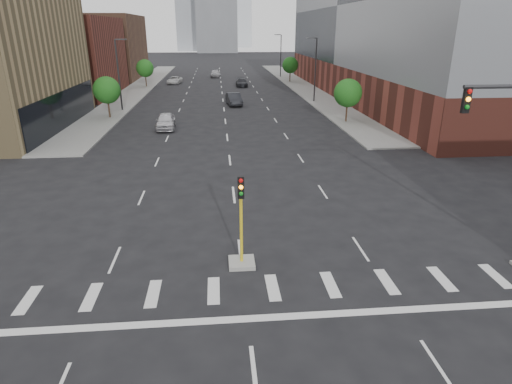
{
  "coord_description": "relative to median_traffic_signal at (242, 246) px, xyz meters",
  "views": [
    {
      "loc": [
        -0.9,
        -8.37,
        10.29
      ],
      "look_at": [
        0.93,
        11.86,
        2.5
      ],
      "focal_mm": 30.0,
      "sensor_mm": 36.0,
      "label": 1
    }
  ],
  "objects": [
    {
      "name": "tree_left_far",
      "position": [
        -14.0,
        66.03,
        2.42
      ],
      "size": [
        3.2,
        3.2,
        4.85
      ],
      "color": "#382619",
      "rests_on": "ground"
    },
    {
      "name": "tree_right_near",
      "position": [
        14.0,
        31.03,
        2.42
      ],
      "size": [
        3.2,
        3.2,
        4.85
      ],
      "color": "#382619",
      "rests_on": "ground"
    },
    {
      "name": "building_left_far_a",
      "position": [
        -27.5,
        57.03,
        5.03
      ],
      "size": [
        20.0,
        22.0,
        12.0
      ],
      "primitive_type": "cube",
      "color": "brown",
      "rests_on": "ground"
    },
    {
      "name": "sidewalk_left_far",
      "position": [
        -15.0,
        65.03,
        -0.9
      ],
      "size": [
        5.0,
        92.0,
        0.15
      ],
      "primitive_type": "cube",
      "color": "gray",
      "rests_on": "ground"
    },
    {
      "name": "car_distant",
      "position": [
        -1.08,
        82.27,
        -0.14
      ],
      "size": [
        2.21,
        5.01,
        1.68
      ],
      "primitive_type": "imported",
      "rotation": [
        0.0,
        0.0,
        -0.05
      ],
      "color": "#B0AFB3",
      "rests_on": "ground"
    },
    {
      "name": "car_far_left",
      "position": [
        -9.17,
        70.81,
        -0.28
      ],
      "size": [
        2.97,
        5.23,
        1.38
      ],
      "primitive_type": "imported",
      "rotation": [
        0.0,
        0.0,
        -0.14
      ],
      "color": "silver",
      "rests_on": "ground"
    },
    {
      "name": "tree_right_far",
      "position": [
        14.0,
        71.03,
        2.42
      ],
      "size": [
        3.2,
        3.2,
        4.85
      ],
      "color": "#382619",
      "rests_on": "ground"
    },
    {
      "name": "car_deep_right",
      "position": [
        3.84,
        65.18,
        -0.24
      ],
      "size": [
        2.08,
        5.09,
        1.47
      ],
      "primitive_type": "imported",
      "rotation": [
        0.0,
        0.0,
        0.0
      ],
      "color": "black",
      "rests_on": "ground"
    },
    {
      "name": "streetlight_left",
      "position": [
        -13.41,
        41.03,
        4.04
      ],
      "size": [
        1.6,
        0.22,
        9.07
      ],
      "color": "#2D2D30",
      "rests_on": "ground"
    },
    {
      "name": "streetlight_right_b",
      "position": [
        13.41,
        81.03,
        4.04
      ],
      "size": [
        1.6,
        0.22,
        9.07
      ],
      "color": "#2D2D30",
      "rests_on": "ground"
    },
    {
      "name": "car_near_left",
      "position": [
        -6.56,
        29.61,
        -0.13
      ],
      "size": [
        2.16,
        5.01,
        1.68
      ],
      "primitive_type": "imported",
      "rotation": [
        0.0,
        0.0,
        0.04
      ],
      "color": "silver",
      "rests_on": "ground"
    },
    {
      "name": "tower_mid",
      "position": [
        0.0,
        191.03,
        21.03
      ],
      "size": [
        18.0,
        18.0,
        44.0
      ],
      "primitive_type": "cube",
      "color": "slate",
      "rests_on": "ground"
    },
    {
      "name": "median_traffic_signal",
      "position": [
        0.0,
        0.0,
        0.0
      ],
      "size": [
        1.2,
        1.2,
        4.4
      ],
      "color": "#999993",
      "rests_on": "ground"
    },
    {
      "name": "building_left_far_b",
      "position": [
        -27.5,
        83.03,
        5.53
      ],
      "size": [
        20.0,
        24.0,
        13.0
      ],
      "primitive_type": "cube",
      "color": "brown",
      "rests_on": "ground"
    },
    {
      "name": "tree_left_near",
      "position": [
        -14.0,
        36.03,
        2.42
      ],
      "size": [
        3.2,
        3.2,
        4.85
      ],
      "color": "#382619",
      "rests_on": "ground"
    },
    {
      "name": "building_right_main",
      "position": [
        29.5,
        51.03,
        10.03
      ],
      "size": [
        24.0,
        70.0,
        22.0
      ],
      "color": "brown",
      "rests_on": "ground"
    },
    {
      "name": "sidewalk_right_far",
      "position": [
        15.0,
        65.03,
        -0.9
      ],
      "size": [
        5.0,
        92.0,
        0.15
      ],
      "primitive_type": "cube",
      "color": "gray",
      "rests_on": "ground"
    },
    {
      "name": "streetlight_right_a",
      "position": [
        13.41,
        46.03,
        4.04
      ],
      "size": [
        1.6,
        0.22,
        9.07
      ],
      "color": "#2D2D30",
      "rests_on": "ground"
    },
    {
      "name": "car_mid_right",
      "position": [
        1.5,
        44.35,
        -0.13
      ],
      "size": [
        2.39,
        5.32,
        1.7
      ],
      "primitive_type": "imported",
      "rotation": [
        0.0,
        0.0,
        0.12
      ],
      "color": "#222328",
      "rests_on": "ground"
    }
  ]
}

